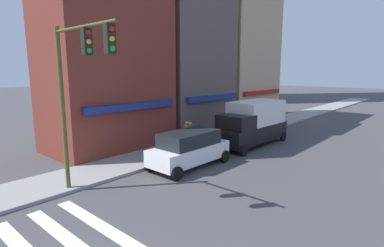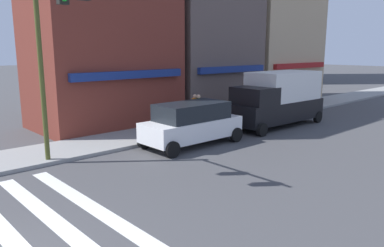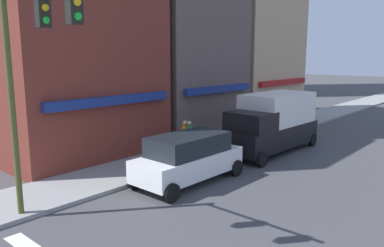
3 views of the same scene
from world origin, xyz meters
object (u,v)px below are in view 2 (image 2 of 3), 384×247
at_px(traffic_signal, 54,31).
at_px(pedestrian_orange_vest, 195,110).
at_px(suv_white, 192,123).
at_px(pedestrian_green_top, 198,110).
at_px(box_truck_black, 277,98).

bearing_deg(traffic_signal, pedestrian_orange_vest, 14.24).
xyz_separation_m(suv_white, pedestrian_green_top, (2.46, 2.17, 0.04)).
bearing_deg(traffic_signal, suv_white, -2.78).
height_order(pedestrian_orange_vest, pedestrian_green_top, same).
relative_size(box_truck_black, pedestrian_green_top, 3.54).
height_order(suv_white, pedestrian_green_top, suv_white).
distance_m(box_truck_black, pedestrian_green_top, 4.64).
bearing_deg(traffic_signal, pedestrian_green_top, 12.68).
distance_m(pedestrian_orange_vest, pedestrian_green_top, 0.23).
height_order(traffic_signal, suv_white, traffic_signal).
xyz_separation_m(pedestrian_orange_vest, pedestrian_green_top, (0.07, -0.22, 0.00)).
xyz_separation_m(traffic_signal, pedestrian_green_top, (8.37, 1.88, -3.82)).
bearing_deg(box_truck_black, suv_white, -178.38).
relative_size(suv_white, pedestrian_green_top, 2.66).
distance_m(suv_white, pedestrian_orange_vest, 3.38).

